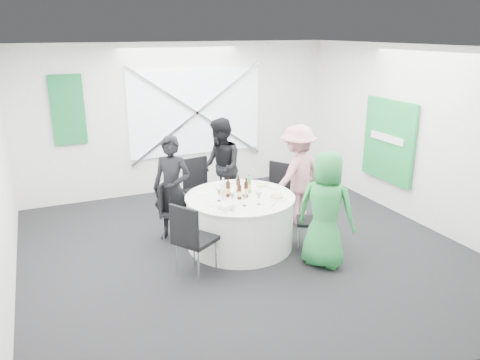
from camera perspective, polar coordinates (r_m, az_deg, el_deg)
name	(u,v)px	position (r m, az deg, el deg)	size (l,w,h in m)	color
floor	(246,250)	(6.76, 0.69, -8.58)	(6.00, 6.00, 0.00)	black
ceiling	(246,47)	(6.05, 0.79, 15.88)	(6.00, 6.00, 0.00)	white
wall_back	(181,118)	(9.01, -7.24, 7.46)	(6.00, 6.00, 0.00)	white
wall_front	(405,247)	(3.89, 19.49, -7.71)	(6.00, 6.00, 0.00)	white
wall_right	(418,136)	(7.95, 20.91, 5.02)	(6.00, 6.00, 0.00)	white
window_panel	(196,112)	(9.04, -5.36, 8.21)	(2.60, 0.03, 1.60)	silver
window_brace_a	(197,113)	(9.01, -5.27, 8.17)	(0.05, 0.05, 3.16)	silver
window_brace_b	(197,113)	(9.01, -5.27, 8.17)	(0.05, 0.05, 3.16)	silver
green_banner	(68,110)	(8.57, -20.25, 8.01)	(0.55, 0.04, 1.20)	#166F3C
green_sign	(388,141)	(8.38, 17.63, 4.57)	(0.05, 1.20, 1.40)	green
banquet_table	(240,221)	(6.77, 0.00, -5.00)	(1.56, 1.56, 0.76)	silver
chair_back	(199,184)	(7.67, -5.02, -0.49)	(0.54, 0.54, 1.02)	black
chair_back_left	(172,207)	(7.00, -8.34, -3.22)	(0.56, 0.56, 0.88)	black
chair_back_right	(277,187)	(7.65, 4.54, -0.88)	(0.60, 0.60, 0.95)	black
chair_front_right	(316,216)	(6.72, 9.26, -4.35)	(0.53, 0.52, 0.85)	black
chair_front_left	(191,235)	(5.87, -6.01, -6.68)	(0.62, 0.62, 0.99)	black
person_man_back_left	(172,189)	(6.90, -8.28, -1.08)	(0.58, 0.38, 1.58)	black
person_man_back	(221,168)	(7.75, -2.39, 1.49)	(0.80, 0.44, 1.65)	black
person_woman_pink	(297,175)	(7.50, 6.98, 0.64)	(1.04, 0.48, 1.61)	#C88189
person_woman_green	(326,210)	(6.17, 10.42, -3.59)	(0.77, 0.50, 1.57)	#268E41
plate_back	(223,186)	(7.04, -2.07, -0.71)	(0.27, 0.27, 0.01)	white
plate_back_left	(202,192)	(6.77, -4.65, -1.52)	(0.24, 0.24, 0.01)	white
plate_back_right	(262,186)	(7.02, 2.69, -0.71)	(0.26, 0.26, 0.04)	white
plate_front_right	(277,197)	(6.56, 4.48, -2.10)	(0.28, 0.28, 0.04)	white
plate_front_left	(221,210)	(6.13, -2.32, -3.61)	(0.25, 0.25, 0.01)	white
napkin	(226,207)	(6.13, -1.70, -3.25)	(0.20, 0.13, 0.06)	silver
beer_bottle_a	(228,189)	(6.58, -1.46, -1.14)	(0.06, 0.06, 0.28)	#37180A
beer_bottle_b	(238,186)	(6.74, -0.22, -0.74)	(0.06, 0.06, 0.26)	#37180A
beer_bottle_c	(246,190)	(6.56, 0.75, -1.18)	(0.06, 0.06, 0.28)	#37180A
beer_bottle_d	(239,192)	(6.48, -0.07, -1.50)	(0.06, 0.06, 0.26)	#37180A
green_water_bottle	(249,185)	(6.73, 1.05, -0.65)	(0.08, 0.08, 0.29)	green
clear_water_bottle	(223,190)	(6.50, -2.06, -1.28)	(0.08, 0.08, 0.30)	white
wine_glass_a	(232,196)	(6.26, -0.95, -1.98)	(0.07, 0.07, 0.17)	white
wine_glass_b	(219,192)	(6.40, -2.59, -1.52)	(0.07, 0.07, 0.17)	white
wine_glass_c	(244,197)	(6.23, 0.54, -2.07)	(0.07, 0.07, 0.17)	white
wine_glass_d	(259,196)	(6.29, 2.30, -1.90)	(0.07, 0.07, 0.17)	white
fork_a	(274,205)	(6.31, 4.11, -3.05)	(0.01, 0.15, 0.01)	silver
knife_a	(280,195)	(6.70, 4.90, -1.77)	(0.01, 0.15, 0.01)	silver
fork_b	(233,183)	(7.16, -0.88, -0.41)	(0.01, 0.15, 0.01)	silver
knife_b	(218,185)	(7.07, -2.73, -0.66)	(0.01, 0.15, 0.01)	silver
fork_c	(273,189)	(6.93, 4.01, -1.07)	(0.01, 0.15, 0.01)	silver
knife_c	(249,183)	(7.16, 1.08, -0.42)	(0.01, 0.15, 0.01)	silver
fork_d	(209,206)	(6.26, -3.76, -3.21)	(0.01, 0.15, 0.01)	silver
knife_d	(229,210)	(6.10, -1.29, -3.74)	(0.01, 0.15, 0.01)	silver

